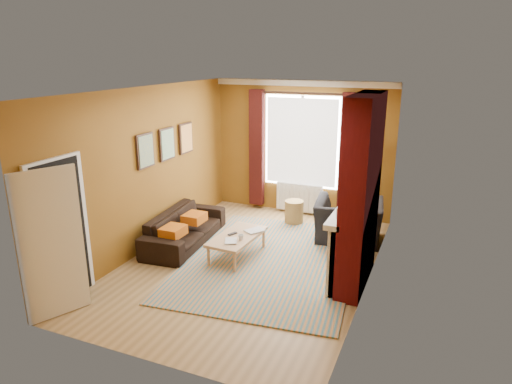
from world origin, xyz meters
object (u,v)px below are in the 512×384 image
sofa (185,228)px  wicker_stool (294,212)px  coffee_table (237,238)px  floor_lamp (374,158)px  armchair (348,221)px

sofa → wicker_stool: (1.51, 1.74, -0.06)m
coffee_table → floor_lamp: floor_lamp is taller
coffee_table → wicker_stool: 1.96m
armchair → sofa: bearing=16.7°
wicker_stool → floor_lamp: bearing=12.2°
sofa → wicker_stool: sofa is taller
floor_lamp → coffee_table: bearing=-129.4°
armchair → wicker_stool: bearing=-30.5°
sofa → armchair: armchair is taller
sofa → coffee_table: bearing=-104.3°
floor_lamp → sofa: bearing=-145.3°
armchair → wicker_stool: size_ratio=2.52×
coffee_table → floor_lamp: bearing=53.9°
coffee_table → armchair: bearing=45.3°
sofa → floor_lamp: 3.78m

